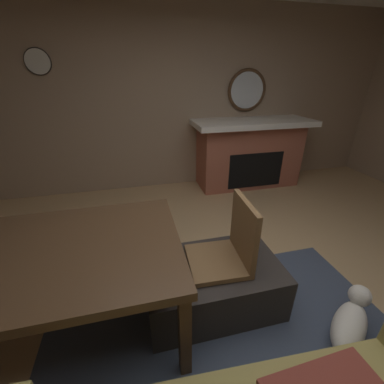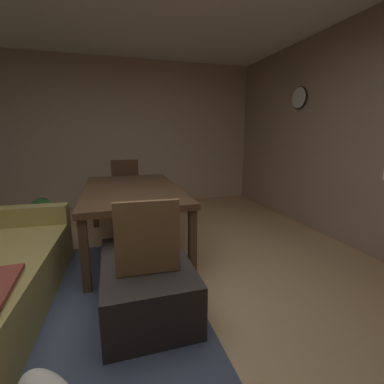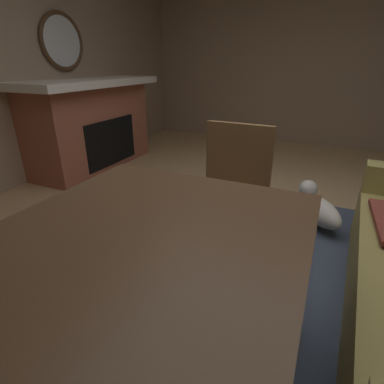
% 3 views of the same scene
% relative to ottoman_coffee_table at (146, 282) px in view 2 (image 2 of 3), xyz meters
% --- Properties ---
extents(floor, '(8.60, 8.60, 0.00)m').
position_rel_ottoman_coffee_table_xyz_m(floor, '(-0.21, 0.15, -0.20)').
color(floor, tan).
extents(wall_right_window_side, '(0.12, 5.92, 2.68)m').
position_rel_ottoman_coffee_table_xyz_m(wall_right_window_side, '(3.37, 0.15, 1.14)').
color(wall_right_window_side, '#C4AA91').
rests_on(wall_right_window_side, ground).
extents(area_rug, '(2.60, 2.00, 0.01)m').
position_rel_ottoman_coffee_table_xyz_m(area_rug, '(0.00, 0.59, -0.20)').
color(area_rug, '#3D475B').
rests_on(area_rug, ground).
extents(ottoman_coffee_table, '(1.05, 0.66, 0.40)m').
position_rel_ottoman_coffee_table_xyz_m(ottoman_coffee_table, '(0.00, 0.00, 0.00)').
color(ottoman_coffee_table, '#2D2826').
rests_on(ottoman_coffee_table, ground).
extents(tv_remote, '(0.05, 0.16, 0.02)m').
position_rel_ottoman_coffee_table_xyz_m(tv_remote, '(-0.04, -0.00, 0.21)').
color(tv_remote, black).
rests_on(tv_remote, ottoman_coffee_table).
extents(dining_table, '(1.88, 1.08, 0.74)m').
position_rel_ottoman_coffee_table_xyz_m(dining_table, '(1.21, -0.01, 0.47)').
color(dining_table, '#513823').
rests_on(dining_table, ground).
extents(dining_chair_west, '(0.46, 0.46, 0.93)m').
position_rel_ottoman_coffee_table_xyz_m(dining_chair_west, '(-0.12, -0.00, 0.32)').
color(dining_chair_west, brown).
rests_on(dining_chair_west, ground).
extents(dining_chair_east, '(0.44, 0.44, 0.93)m').
position_rel_ottoman_coffee_table_xyz_m(dining_chair_east, '(2.54, -0.01, 0.32)').
color(dining_chair_east, '#513823').
rests_on(dining_chair_east, ground).
extents(potted_plant, '(0.31, 0.31, 0.46)m').
position_rel_ottoman_coffee_table_xyz_m(potted_plant, '(2.26, 1.21, 0.05)').
color(potted_plant, '#474C51').
rests_on(potted_plant, ground).
extents(wall_clock, '(0.32, 0.03, 0.32)m').
position_rel_ottoman_coffee_table_xyz_m(wall_clock, '(1.57, -2.52, 1.67)').
color(wall_clock, silver).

